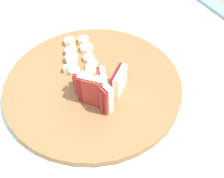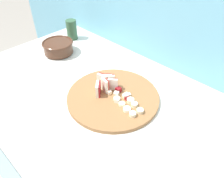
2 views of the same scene
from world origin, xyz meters
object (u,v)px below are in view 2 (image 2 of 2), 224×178
at_px(banana_slice_rows, 129,105).
at_px(ceramic_bowl, 58,47).
at_px(cutting_board, 113,97).
at_px(apple_dice_pile, 120,95).
at_px(apple_wedge_fan, 105,83).
at_px(small_jar, 72,30).

bearing_deg(banana_slice_rows, ceramic_bowl, 173.83).
relative_size(cutting_board, ceramic_bowl, 2.31).
xyz_separation_m(apple_dice_pile, banana_slice_rows, (0.06, -0.02, -0.00)).
bearing_deg(ceramic_bowl, apple_wedge_fan, -6.83).
bearing_deg(cutting_board, small_jar, 158.59).
relative_size(apple_wedge_fan, ceramic_bowl, 0.66).
distance_m(apple_dice_pile, small_jar, 0.61).
bearing_deg(cutting_board, ceramic_bowl, 172.93).
bearing_deg(apple_wedge_fan, small_jar, 157.35).
distance_m(cutting_board, banana_slice_rows, 0.09).
relative_size(apple_wedge_fan, apple_dice_pile, 1.16).
distance_m(apple_dice_pile, banana_slice_rows, 0.07).
height_order(cutting_board, banana_slice_rows, banana_slice_rows).
relative_size(banana_slice_rows, small_jar, 1.18).
height_order(cutting_board, apple_wedge_fan, apple_wedge_fan).
xyz_separation_m(apple_wedge_fan, apple_dice_pile, (0.08, 0.01, -0.02)).
bearing_deg(apple_dice_pile, apple_wedge_fan, -174.07).
height_order(cutting_board, ceramic_bowl, ceramic_bowl).
height_order(apple_dice_pile, banana_slice_rows, apple_dice_pile).
bearing_deg(banana_slice_rows, apple_dice_pile, 163.64).
height_order(banana_slice_rows, small_jar, small_jar).
xyz_separation_m(apple_dice_pile, small_jar, (-0.58, 0.20, 0.03)).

